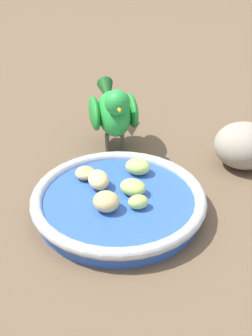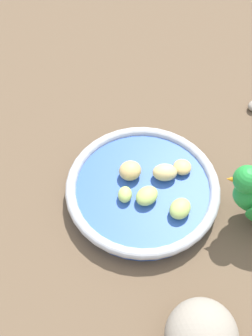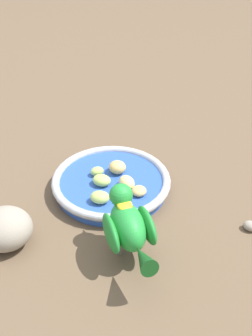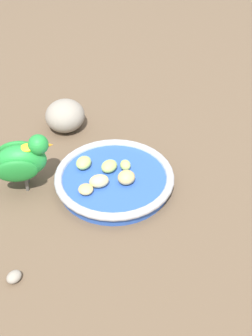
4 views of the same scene
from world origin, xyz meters
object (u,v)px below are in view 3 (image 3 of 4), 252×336
object	(u,v)px
feeding_bowl	(111,183)
apple_piece_2	(127,183)
apple_piece_1	(119,166)
parrot	(128,225)
rock_large	(5,229)
apple_piece_5	(139,191)
apple_piece_0	(100,197)
apple_piece_4	(102,180)
pebble_0	(251,226)
apple_piece_3	(97,171)

from	to	relation	value
feeding_bowl	apple_piece_2	bearing A→B (deg)	-80.70
apple_piece_1	parrot	distance (m)	0.20
rock_large	feeding_bowl	bearing A→B (deg)	-3.44
apple_piece_1	rock_large	distance (m)	0.25
feeding_bowl	apple_piece_5	bearing A→B (deg)	-82.85
apple_piece_1	apple_piece_2	size ratio (longest dim) A/B	0.92
apple_piece_2	rock_large	distance (m)	0.23
apple_piece_0	apple_piece_5	xyz separation A→B (m)	(0.07, -0.03, -0.00)
apple_piece_0	parrot	world-z (taller)	parrot
apple_piece_0	rock_large	xyz separation A→B (m)	(-0.16, 0.05, -0.00)
apple_piece_5	apple_piece_0	bearing A→B (deg)	153.17
apple_piece_0	rock_large	world-z (taller)	rock_large
feeding_bowl	parrot	world-z (taller)	parrot
apple_piece_2	apple_piece_5	distance (m)	0.03
apple_piece_4	pebble_0	world-z (taller)	apple_piece_4
pebble_0	parrot	bearing A→B (deg)	152.09
apple_piece_2	pebble_0	world-z (taller)	apple_piece_2
apple_piece_0	apple_piece_3	xyz separation A→B (m)	(0.05, 0.06, -0.00)
apple_piece_0	apple_piece_2	size ratio (longest dim) A/B	0.96
apple_piece_5	feeding_bowl	bearing A→B (deg)	97.15
apple_piece_4	parrot	bearing A→B (deg)	-116.45
feeding_bowl	pebble_0	xyz separation A→B (m)	(0.10, -0.25, -0.01)
apple_piece_3	parrot	distance (m)	0.20
feeding_bowl	pebble_0	distance (m)	0.27
apple_piece_0	apple_piece_1	bearing A→B (deg)	26.52
feeding_bowl	pebble_0	size ratio (longest dim) A/B	8.85
apple_piece_0	apple_piece_4	xyz separation A→B (m)	(0.04, 0.04, -0.00)
feeding_bowl	apple_piece_5	size ratio (longest dim) A/B	8.17
feeding_bowl	parrot	distance (m)	0.18
feeding_bowl	rock_large	world-z (taller)	rock_large
feeding_bowl	apple_piece_3	distance (m)	0.04
apple_piece_0	apple_piece_4	size ratio (longest dim) A/B	0.99
apple_piece_3	parrot	xyz separation A→B (m)	(-0.09, -0.18, 0.03)
apple_piece_1	apple_piece_3	xyz separation A→B (m)	(-0.04, 0.02, -0.00)
apple_piece_1	parrot	xyz separation A→B (m)	(-0.13, -0.16, 0.03)
parrot	pebble_0	size ratio (longest dim) A/B	6.07
feeding_bowl	apple_piece_0	bearing A→B (deg)	-149.61
apple_piece_2	pebble_0	xyz separation A→B (m)	(0.09, -0.21, -0.03)
apple_piece_1	apple_piece_5	xyz separation A→B (m)	(-0.02, -0.08, -0.00)
parrot	pebble_0	bearing A→B (deg)	-91.56
apple_piece_3	apple_piece_4	world-z (taller)	apple_piece_4
feeding_bowl	apple_piece_4	bearing A→B (deg)	173.89
apple_piece_3	pebble_0	xyz separation A→B (m)	(0.11, -0.28, -0.02)
apple_piece_2	apple_piece_3	xyz separation A→B (m)	(-0.01, 0.07, -0.00)
apple_piece_2	apple_piece_5	bearing A→B (deg)	-85.54
apple_piece_3	apple_piece_0	bearing A→B (deg)	-127.16
apple_piece_3	apple_piece_5	bearing A→B (deg)	-80.28
apple_piece_5	apple_piece_1	bearing A→B (deg)	73.88
apple_piece_2	parrot	distance (m)	0.15
apple_piece_0	pebble_0	world-z (taller)	apple_piece_0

